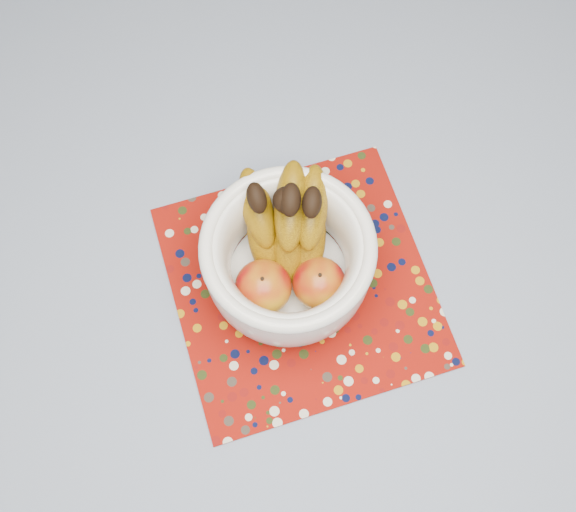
{
  "coord_description": "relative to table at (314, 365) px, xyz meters",
  "views": [
    {
      "loc": [
        -0.04,
        -0.2,
        1.68
      ],
      "look_at": [
        -0.04,
        0.11,
        0.84
      ],
      "focal_mm": 42.0,
      "sensor_mm": 36.0,
      "label": 1
    }
  ],
  "objects": [
    {
      "name": "tablecloth",
      "position": [
        0.0,
        0.0,
        0.08
      ],
      "size": [
        1.32,
        1.32,
        0.01
      ],
      "primitive_type": "cube",
      "color": "slate",
      "rests_on": "table"
    },
    {
      "name": "fruit_bowl",
      "position": [
        -0.04,
        0.12,
        0.17
      ],
      "size": [
        0.23,
        0.24,
        0.19
      ],
      "color": "white",
      "rests_on": "placemat"
    },
    {
      "name": "placemat",
      "position": [
        -0.02,
        0.1,
        0.09
      ],
      "size": [
        0.45,
        0.45,
        0.0
      ],
      "primitive_type": "cube",
      "rotation": [
        0.0,
        0.0,
        0.3
      ],
      "color": "maroon",
      "rests_on": "tablecloth"
    },
    {
      "name": "table",
      "position": [
        0.0,
        0.0,
        0.0
      ],
      "size": [
        1.2,
        1.2,
        0.75
      ],
      "color": "brown",
      "rests_on": "ground"
    }
  ]
}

